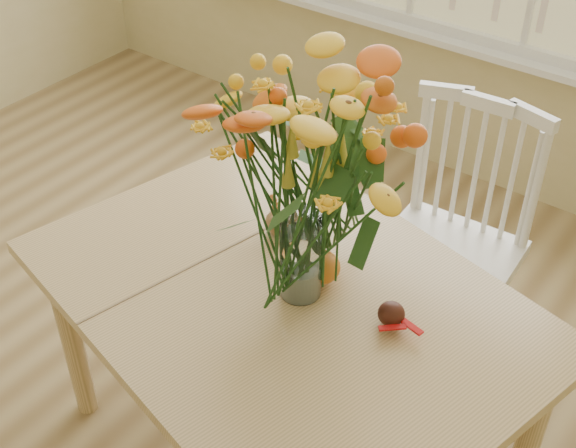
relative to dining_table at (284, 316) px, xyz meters
The scene contains 7 objects.
floor 1.00m from the dining_table, 148.11° to the right, with size 4.00×4.50×0.01m, color olive.
dining_table is the anchor object (origin of this frame).
windsor_chair 0.79m from the dining_table, 78.78° to the left, with size 0.47×0.45×0.97m.
flower_vase 0.47m from the dining_table, 37.51° to the left, with size 0.53×0.53×0.62m.
pumpkin 0.17m from the dining_table, 62.60° to the left, with size 0.11×0.11×0.09m, color #C47117.
turkey_figurine 0.28m from the dining_table, 131.37° to the left, with size 0.11×0.10×0.11m.
dark_gourd 0.32m from the dining_table, 13.62° to the left, with size 0.13×0.08×0.06m.
Camera 1 is at (1.57, -0.80, 2.15)m, focal length 48.00 mm.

